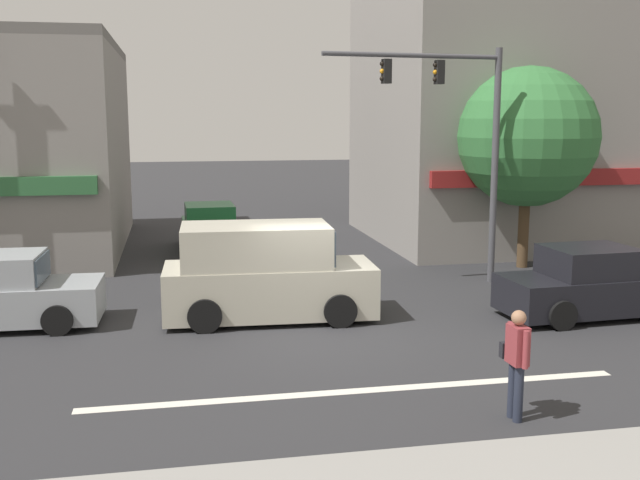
# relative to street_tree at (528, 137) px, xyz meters

# --- Properties ---
(ground_plane) EXTENTS (120.00, 120.00, 0.00)m
(ground_plane) POSITION_rel_street_tree_xyz_m (-7.25, -5.45, -3.84)
(ground_plane) COLOR #2B2B2D
(lane_marking_stripe) EXTENTS (9.00, 0.24, 0.01)m
(lane_marking_stripe) POSITION_rel_street_tree_xyz_m (-7.25, -8.95, -3.84)
(lane_marking_stripe) COLOR silver
(lane_marking_stripe) RESTS_ON ground
(building_right_corner) EXTENTS (12.58, 9.15, 11.52)m
(building_right_corner) POSITION_rel_street_tree_xyz_m (3.28, 5.21, 1.92)
(building_right_corner) COLOR gray
(building_right_corner) RESTS_ON ground
(street_tree) EXTENTS (4.06, 4.06, 5.88)m
(street_tree) POSITION_rel_street_tree_xyz_m (0.00, 0.00, 0.00)
(street_tree) COLOR #4C3823
(street_tree) RESTS_ON ground
(traffic_light_mast) EXTENTS (4.88, 0.59, 6.20)m
(traffic_light_mast) POSITION_rel_street_tree_xyz_m (-2.69, -1.72, 0.33)
(traffic_light_mast) COLOR #47474C
(traffic_light_mast) RESTS_ON ground
(van_crossing_center) EXTENTS (4.68, 2.21, 2.11)m
(van_crossing_center) POSITION_rel_street_tree_xyz_m (-8.20, -4.24, -2.84)
(van_crossing_center) COLOR #B7B29E
(van_crossing_center) RESTS_ON ground
(sedan_crossing_leftbound) EXTENTS (4.19, 2.06, 1.58)m
(sedan_crossing_leftbound) POSITION_rel_street_tree_xyz_m (-1.00, -5.43, -3.13)
(sedan_crossing_leftbound) COLOR black
(sedan_crossing_leftbound) RESTS_ON ground
(sedan_crossing_rightbound) EXTENTS (1.94, 4.13, 1.58)m
(sedan_crossing_rightbound) POSITION_rel_street_tree_xyz_m (-8.99, 4.50, -3.13)
(sedan_crossing_rightbound) COLOR #1E6033
(sedan_crossing_rightbound) RESTS_ON ground
(sedan_approaching_near) EXTENTS (4.15, 1.98, 1.58)m
(sedan_approaching_near) POSITION_rel_street_tree_xyz_m (-13.81, -3.81, -3.13)
(sedan_approaching_near) COLOR #999EA3
(sedan_approaching_near) RESTS_ON ground
(pedestrian_foreground_with_bag) EXTENTS (0.29, 0.67, 1.67)m
(pedestrian_foreground_with_bag) POSITION_rel_street_tree_xyz_m (-5.25, -10.49, -2.89)
(pedestrian_foreground_with_bag) COLOR #232838
(pedestrian_foreground_with_bag) RESTS_ON ground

